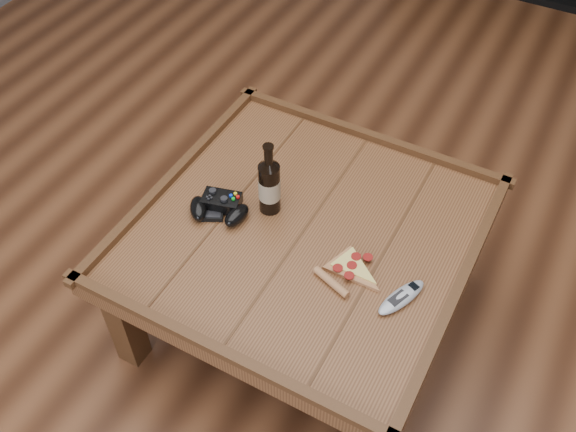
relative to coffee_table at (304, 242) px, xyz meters
The scene contains 7 objects.
ground 0.39m from the coffee_table, ahead, with size 6.00×6.00×0.00m, color #3F2112.
coffee_table is the anchor object (origin of this frame).
beer_bottle 0.22m from the coffee_table, 168.70° to the left, with size 0.07×0.07×0.26m.
game_controller 0.29m from the coffee_table, 166.03° to the right, with size 0.20×0.16×0.06m.
pizza_slice 0.21m from the coffee_table, 23.38° to the right, with size 0.20×0.26×0.02m.
smartphone 0.31m from the coffee_table, 169.31° to the right, with size 0.12×0.14×0.02m.
remote_control 0.38m from the coffee_table, 16.06° to the right, with size 0.11×0.18×0.02m.
Camera 1 is at (0.57, -1.15, 1.93)m, focal length 40.00 mm.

